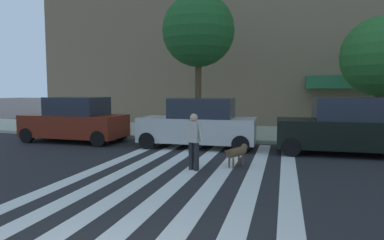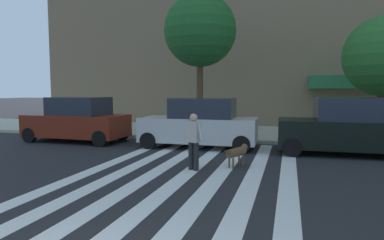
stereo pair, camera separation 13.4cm
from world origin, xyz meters
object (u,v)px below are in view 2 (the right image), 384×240
dog_on_leash (237,152)px  parked_car_near_curb (77,120)px  street_tree_nearest (200,31)px  pedestrian_dog_walker (194,138)px  parked_car_third_in_line (343,128)px  parked_car_behind_first (200,124)px  street_tree_middle (384,57)px

dog_on_leash → parked_car_near_curb: bearing=158.8°
street_tree_nearest → pedestrian_dog_walker: (1.51, -6.36, -4.16)m
parked_car_third_in_line → dog_on_leash: size_ratio=4.06×
street_tree_nearest → parked_car_behind_first: bearing=-75.3°
parked_car_near_curb → pedestrian_dog_walker: parked_car_near_curb is taller
street_tree_nearest → pedestrian_dog_walker: 7.75m
parked_car_behind_first → dog_on_leash: (1.97, -2.97, -0.50)m
parked_car_behind_first → dog_on_leash: size_ratio=4.28×
parked_car_near_curb → parked_car_third_in_line: 10.98m
parked_car_behind_first → street_tree_nearest: (-0.68, 2.60, 4.13)m
parked_car_near_curb → street_tree_middle: street_tree_middle is taller
parked_car_behind_first → dog_on_leash: parked_car_behind_first is taller
parked_car_behind_first → pedestrian_dog_walker: parked_car_behind_first is taller
parked_car_third_in_line → street_tree_nearest: size_ratio=0.66×
street_tree_nearest → dog_on_leash: 7.72m
parked_car_behind_first → parked_car_near_curb: bearing=-180.0°
parked_car_third_in_line → pedestrian_dog_walker: bearing=-139.8°
dog_on_leash → parked_car_behind_first: bearing=123.6°
parked_car_behind_first → pedestrian_dog_walker: 3.85m
parked_car_behind_first → parked_car_third_in_line: (5.29, -0.00, 0.01)m
street_tree_nearest → pedestrian_dog_walker: street_tree_nearest is taller
pedestrian_dog_walker → dog_on_leash: 1.47m
parked_car_behind_first → parked_car_third_in_line: 5.29m
pedestrian_dog_walker → street_tree_middle: bearing=45.3°
parked_car_behind_first → pedestrian_dog_walker: bearing=-77.5°
parked_car_behind_first → street_tree_nearest: street_tree_nearest is taller
street_tree_middle → dog_on_leash: 8.25m
parked_car_third_in_line → street_tree_nearest: street_tree_nearest is taller
street_tree_middle → street_tree_nearest: bearing=-180.0°
parked_car_behind_first → street_tree_middle: 8.07m
parked_car_near_curb → street_tree_nearest: 7.00m
parked_car_behind_first → street_tree_middle: street_tree_middle is taller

